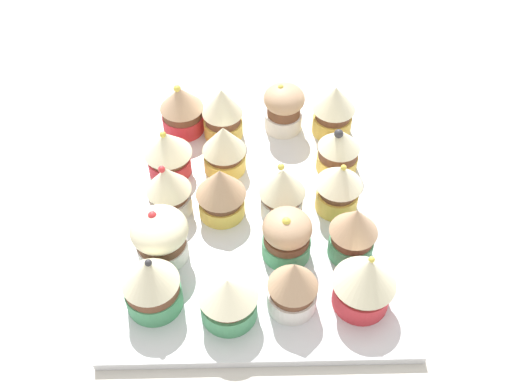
# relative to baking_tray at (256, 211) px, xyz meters

# --- Properties ---
(ground_plane) EXTENTS (1.80, 1.80, 0.03)m
(ground_plane) POSITION_rel_baking_tray_xyz_m (0.00, 0.00, -0.02)
(ground_plane) COLOR beige
(baking_tray) EXTENTS (0.34, 0.42, 0.01)m
(baking_tray) POSITION_rel_baking_tray_xyz_m (0.00, 0.00, 0.00)
(baking_tray) COLOR silver
(baking_tray) RESTS_ON ground_plane
(cupcake_0) EXTENTS (0.06, 0.06, 0.08)m
(cupcake_0) POSITION_rel_baking_tray_xyz_m (-0.11, -0.14, 0.05)
(cupcake_0) COLOR #EFC651
(cupcake_0) RESTS_ON baking_tray
(cupcake_1) EXTENTS (0.06, 0.06, 0.07)m
(cupcake_1) POSITION_rel_baking_tray_xyz_m (-0.04, -0.15, 0.04)
(cupcake_1) COLOR white
(cupcake_1) RESTS_ON baking_tray
(cupcake_2) EXTENTS (0.06, 0.06, 0.08)m
(cupcake_2) POSITION_rel_baking_tray_xyz_m (0.04, -0.14, 0.05)
(cupcake_2) COLOR #EFC651
(cupcake_2) RESTS_ON baking_tray
(cupcake_3) EXTENTS (0.06, 0.06, 0.08)m
(cupcake_3) POSITION_rel_baking_tray_xyz_m (0.10, -0.15, 0.04)
(cupcake_3) COLOR #D1333D
(cupcake_3) RESTS_ON baking_tray
(cupcake_4) EXTENTS (0.06, 0.06, 0.07)m
(cupcake_4) POSITION_rel_baking_tray_xyz_m (-0.11, -0.07, 0.04)
(cupcake_4) COLOR #EFC651
(cupcake_4) RESTS_ON baking_tray
(cupcake_5) EXTENTS (0.06, 0.06, 0.07)m
(cupcake_5) POSITION_rel_baking_tray_xyz_m (0.04, -0.07, 0.04)
(cupcake_5) COLOR #EFC651
(cupcake_5) RESTS_ON baking_tray
(cupcake_6) EXTENTS (0.06, 0.06, 0.07)m
(cupcake_6) POSITION_rel_baking_tray_xyz_m (0.11, -0.07, 0.04)
(cupcake_6) COLOR #D1333D
(cupcake_6) RESTS_ON baking_tray
(cupcake_7) EXTENTS (0.06, 0.06, 0.07)m
(cupcake_7) POSITION_rel_baking_tray_xyz_m (-0.10, -0.00, 0.04)
(cupcake_7) COLOR #EFC651
(cupcake_7) RESTS_ON baking_tray
(cupcake_8) EXTENTS (0.06, 0.06, 0.08)m
(cupcake_8) POSITION_rel_baking_tray_xyz_m (-0.03, 0.01, 0.05)
(cupcake_8) COLOR white
(cupcake_8) RESTS_ON baking_tray
(cupcake_9) EXTENTS (0.06, 0.06, 0.07)m
(cupcake_9) POSITION_rel_baking_tray_xyz_m (0.04, 0.01, 0.04)
(cupcake_9) COLOR #EFC651
(cupcake_9) RESTS_ON baking_tray
(cupcake_10) EXTENTS (0.06, 0.06, 0.08)m
(cupcake_10) POSITION_rel_baking_tray_xyz_m (0.11, 0.00, 0.04)
(cupcake_10) COLOR white
(cupcake_10) RESTS_ON baking_tray
(cupcake_11) EXTENTS (0.06, 0.06, 0.08)m
(cupcake_11) POSITION_rel_baking_tray_xyz_m (-0.11, 0.07, 0.05)
(cupcake_11) COLOR #4C9E6B
(cupcake_11) RESTS_ON baking_tray
(cupcake_12) EXTENTS (0.06, 0.06, 0.07)m
(cupcake_12) POSITION_rel_baking_tray_xyz_m (-0.03, 0.07, 0.04)
(cupcake_12) COLOR #4C9E6B
(cupcake_12) RESTS_ON baking_tray
(cupcake_13) EXTENTS (0.07, 0.07, 0.07)m
(cupcake_13) POSITION_rel_baking_tray_xyz_m (0.11, 0.07, 0.04)
(cupcake_13) COLOR white
(cupcake_13) RESTS_ON baking_tray
(cupcake_14) EXTENTS (0.07, 0.07, 0.08)m
(cupcake_14) POSITION_rel_baking_tray_xyz_m (-0.11, 0.14, 0.05)
(cupcake_14) COLOR #D1333D
(cupcake_14) RESTS_ON baking_tray
(cupcake_15) EXTENTS (0.05, 0.05, 0.08)m
(cupcake_15) POSITION_rel_baking_tray_xyz_m (-0.04, 0.14, 0.04)
(cupcake_15) COLOR white
(cupcake_15) RESTS_ON baking_tray
(cupcake_16) EXTENTS (0.06, 0.06, 0.06)m
(cupcake_16) POSITION_rel_baking_tray_xyz_m (0.03, 0.15, 0.04)
(cupcake_16) COLOR #4C9E6B
(cupcake_16) RESTS_ON baking_tray
(cupcake_17) EXTENTS (0.06, 0.06, 0.08)m
(cupcake_17) POSITION_rel_baking_tray_xyz_m (0.11, 0.14, 0.04)
(cupcake_17) COLOR #4C9E6B
(cupcake_17) RESTS_ON baking_tray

